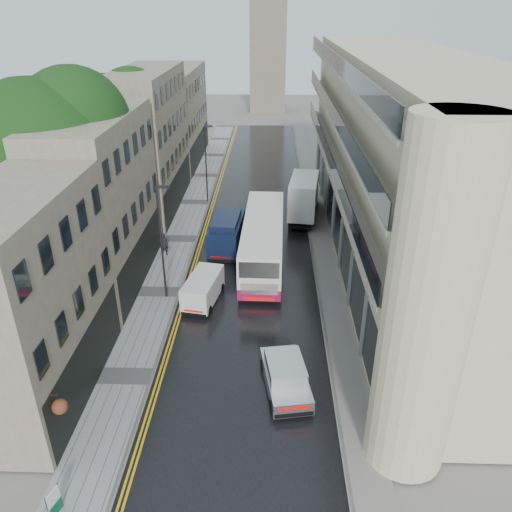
# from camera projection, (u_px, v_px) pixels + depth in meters

# --- Properties ---
(road) EXTENTS (9.00, 85.00, 0.02)m
(road) POSITION_uv_depth(u_px,v_px,m) (254.00, 241.00, 39.94)
(road) COLOR black
(road) RESTS_ON ground
(left_sidewalk) EXTENTS (2.70, 85.00, 0.12)m
(left_sidewalk) POSITION_uv_depth(u_px,v_px,m) (181.00, 239.00, 40.08)
(left_sidewalk) COLOR gray
(left_sidewalk) RESTS_ON ground
(right_sidewalk) EXTENTS (1.80, 85.00, 0.12)m
(right_sidewalk) POSITION_uv_depth(u_px,v_px,m) (321.00, 241.00, 39.76)
(right_sidewalk) COLOR slate
(right_sidewalk) RESTS_ON ground
(old_shop_row) EXTENTS (4.50, 56.00, 12.00)m
(old_shop_row) POSITION_uv_depth(u_px,v_px,m) (136.00, 158.00, 39.73)
(old_shop_row) COLOR gray
(old_shop_row) RESTS_ON ground
(modern_block) EXTENTS (8.00, 40.00, 14.00)m
(modern_block) POSITION_uv_depth(u_px,v_px,m) (398.00, 162.00, 35.15)
(modern_block) COLOR beige
(modern_block) RESTS_ON ground
(tree_near) EXTENTS (10.56, 10.56, 13.89)m
(tree_near) POSITION_uv_depth(u_px,v_px,m) (45.00, 187.00, 30.47)
(tree_near) COLOR black
(tree_near) RESTS_ON ground
(tree_far) EXTENTS (9.24, 9.24, 12.46)m
(tree_far) POSITION_uv_depth(u_px,v_px,m) (112.00, 145.00, 42.38)
(tree_far) COLOR black
(tree_far) RESTS_ON ground
(cream_bus) EXTENTS (3.03, 12.14, 3.29)m
(cream_bus) POSITION_uv_depth(u_px,v_px,m) (242.00, 262.00, 33.01)
(cream_bus) COLOR white
(cream_bus) RESTS_ON road
(white_lorry) EXTENTS (3.14, 7.58, 3.86)m
(white_lorry) POSITION_uv_depth(u_px,v_px,m) (290.00, 203.00, 41.98)
(white_lorry) COLOR white
(white_lorry) RESTS_ON road
(silver_hatchback) EXTENTS (2.57, 4.58, 1.62)m
(silver_hatchback) POSITION_uv_depth(u_px,v_px,m) (273.00, 399.00, 22.76)
(silver_hatchback) COLOR #BABABF
(silver_hatchback) RESTS_ON road
(white_van) EXTENTS (2.39, 4.21, 1.79)m
(white_van) POSITION_uv_depth(u_px,v_px,m) (184.00, 299.00, 30.32)
(white_van) COLOR silver
(white_van) RESTS_ON road
(navy_van) EXTENTS (2.58, 5.67, 2.82)m
(navy_van) POSITION_uv_depth(u_px,v_px,m) (209.00, 242.00, 36.40)
(navy_van) COLOR black
(navy_van) RESTS_ON road
(pedestrian) EXTENTS (0.67, 0.47, 1.76)m
(pedestrian) POSITION_uv_depth(u_px,v_px,m) (164.00, 244.00, 37.09)
(pedestrian) COLOR black
(pedestrian) RESTS_ON left_sidewalk
(lamp_post_near) EXTENTS (0.84, 0.22, 7.44)m
(lamp_post_near) POSITION_uv_depth(u_px,v_px,m) (162.00, 244.00, 30.43)
(lamp_post_near) COLOR black
(lamp_post_near) RESTS_ON left_sidewalk
(lamp_post_far) EXTENTS (0.82, 0.32, 7.11)m
(lamp_post_far) POSITION_uv_depth(u_px,v_px,m) (206.00, 165.00, 46.09)
(lamp_post_far) COLOR black
(lamp_post_far) RESTS_ON left_sidewalk
(estate_sign) EXTENTS (0.28, 0.66, 1.12)m
(estate_sign) POSITION_uv_depth(u_px,v_px,m) (54.00, 502.00, 18.21)
(estate_sign) COLOR silver
(estate_sign) RESTS_ON left_sidewalk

